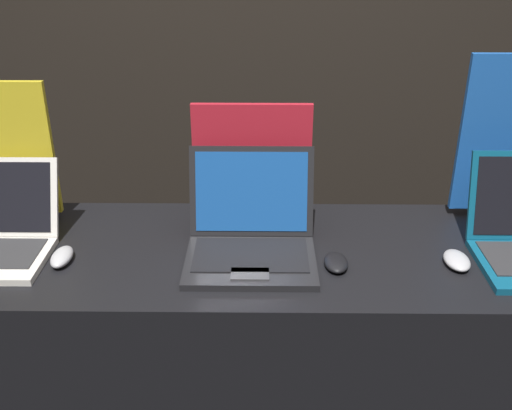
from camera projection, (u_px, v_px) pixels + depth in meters
wall_back at (260, 32)px, 2.78m from camera, size 8.00×0.05×2.80m
display_counter at (257, 375)px, 2.02m from camera, size 2.14×0.64×0.98m
mouse_front at (62, 257)px, 1.74m from camera, size 0.06×0.12×0.04m
promo_stand_front at (3, 156)px, 1.90m from camera, size 0.33×0.07×0.46m
laptop_middle at (251, 233)px, 1.76m from camera, size 0.38×0.36×0.29m
mouse_middle at (336, 262)px, 1.71m from camera, size 0.07×0.11×0.03m
promo_stand_middle at (252, 168)px, 1.89m from camera, size 0.37×0.07×0.40m
mouse_back at (457, 260)px, 1.72m from camera, size 0.07×0.12×0.03m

